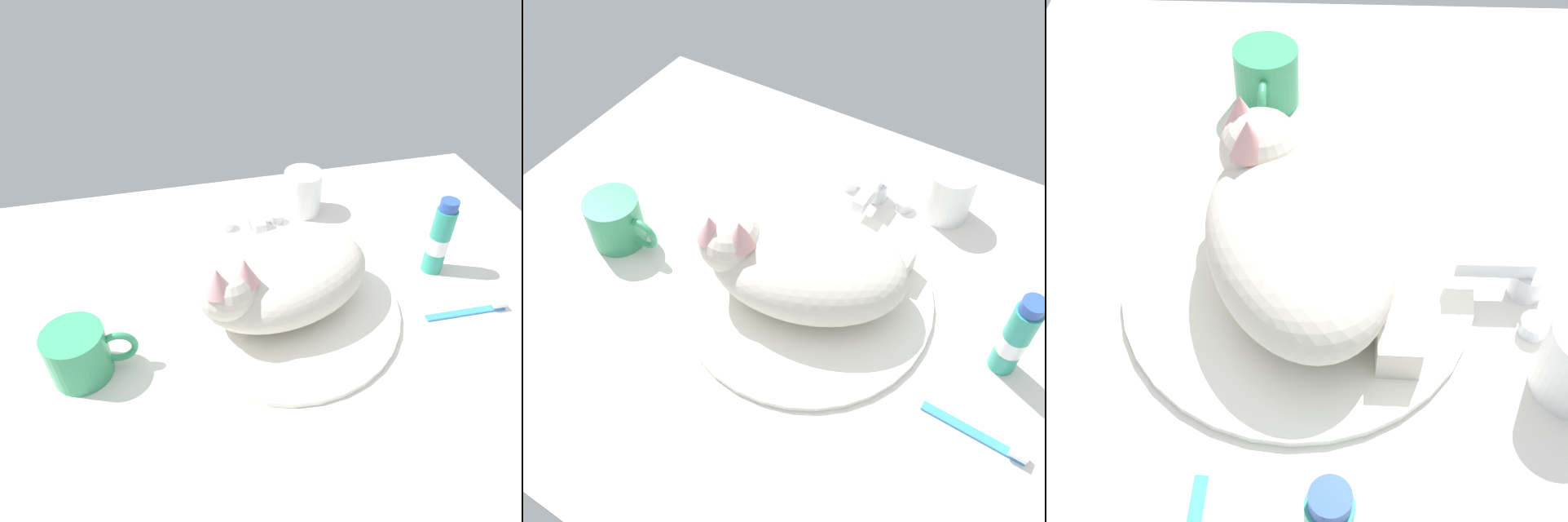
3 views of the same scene
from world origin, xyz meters
The scene contains 8 objects.
ground_plane centered at (0.00, 0.00, -1.50)cm, with size 110.00×82.50×3.00cm, color silver.
sink_basin centered at (0.00, 0.00, 0.51)cm, with size 36.60×36.60×1.01cm, color white.
faucet centered at (0.00, 22.46, 2.33)cm, with size 12.80×9.77×5.44cm.
cat centered at (-1.15, -0.18, 7.25)cm, with size 31.52×24.93×14.94cm.
coffee_mug centered at (-30.39, -5.50, 4.01)cm, with size 12.29×8.34×8.02cm.
rinse_cup centered at (11.00, 26.16, 4.44)cm, with size 7.55×7.55×8.88cm.
toothpaste_bottle centered at (27.90, 3.46, 6.65)cm, with size 3.57×3.57×14.24cm.
toothbrush centered at (28.85, -7.68, 0.53)cm, with size 13.42×1.75×1.60cm.
Camera 1 is at (-16.04, -51.88, 55.86)cm, focal length 33.11 mm.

